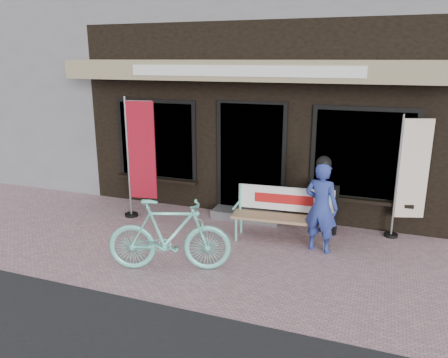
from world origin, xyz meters
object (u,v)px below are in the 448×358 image
at_px(bench, 282,210).
at_px(menu_stand, 325,208).
at_px(bicycle, 169,235).
at_px(nobori_cream, 410,176).
at_px(person, 321,205).
at_px(nobori_red, 140,157).

xyz_separation_m(bench, menu_stand, (0.63, 0.55, -0.07)).
height_order(bicycle, nobori_cream, nobori_cream).
bearing_deg(menu_stand, person, -68.07).
bearing_deg(menu_stand, bicycle, -110.91).
height_order(nobori_red, nobori_cream, nobori_red).
height_order(person, menu_stand, person).
bearing_deg(bicycle, nobori_cream, -71.18).
bearing_deg(bicycle, menu_stand, -59.55).
distance_m(nobori_red, nobori_cream, 4.74).
bearing_deg(person, nobori_cream, 52.34).
bearing_deg(nobori_red, person, -14.95).
relative_size(bench, bicycle, 0.94).
relative_size(bicycle, nobori_cream, 0.84).
xyz_separation_m(nobori_cream, menu_stand, (-1.31, -0.28, -0.63)).
relative_size(bench, nobori_red, 0.72).
distance_m(person, menu_stand, 0.84).
bearing_deg(nobori_red, bench, -11.47).
height_order(bicycle, nobori_red, nobori_red).
height_order(bench, bicycle, bicycle).
distance_m(person, nobori_red, 3.45).
xyz_separation_m(person, nobori_red, (-3.41, 0.35, 0.43)).
distance_m(nobori_cream, menu_stand, 1.48).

